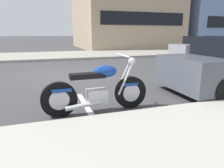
# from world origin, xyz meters

# --- Properties ---
(ground_plane) EXTENTS (260.00, 260.00, 0.00)m
(ground_plane) POSITION_xyz_m (0.00, 0.00, 0.00)
(ground_plane) COLOR #3D3D3F
(sidewalk_far_curb) EXTENTS (120.00, 5.00, 0.14)m
(sidewalk_far_curb) POSITION_xyz_m (12.00, 6.86, 0.07)
(sidewalk_far_curb) COLOR gray
(sidewalk_far_curb) RESTS_ON ground
(parking_stall_stripe) EXTENTS (0.12, 2.20, 0.01)m
(parking_stall_stripe) POSITION_xyz_m (0.00, -3.76, 0.00)
(parking_stall_stripe) COLOR silver
(parking_stall_stripe) RESTS_ON ground
(parked_motorcycle) EXTENTS (2.15, 0.62, 1.14)m
(parked_motorcycle) POSITION_xyz_m (0.17, -3.98, 0.44)
(parked_motorcycle) COLOR black
(parked_motorcycle) RESTS_ON ground
(car_opposite_curb) EXTENTS (4.38, 1.95, 1.37)m
(car_opposite_curb) POSITION_xyz_m (9.46, 3.58, 0.66)
(car_opposite_curb) COLOR gray
(car_opposite_curb) RESTS_ON ground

